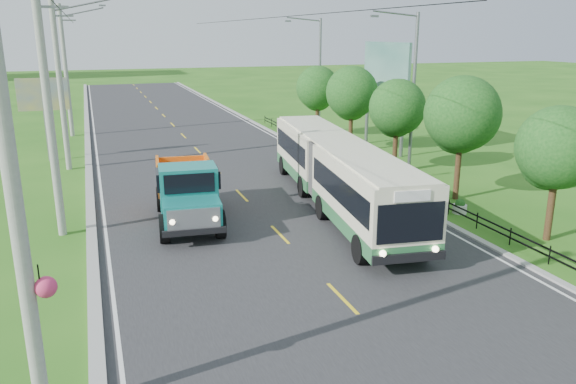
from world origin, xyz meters
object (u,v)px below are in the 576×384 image
tree_back (318,90)px  streetlight_far (318,72)px  dump_truck (187,188)px  pole_near (49,109)px  pole_far (66,70)px  pole_nearest (17,195)px  billboard_right (386,72)px  planter_far (323,144)px  bus (338,169)px  tree_third (461,118)px  planter_near (460,207)px  tree_fourth (397,110)px  streetlight_mid (411,87)px  planter_mid (376,168)px  billboard_left (43,100)px  tree_fifth (352,95)px  tree_second (556,152)px  pole_mid (61,83)px

tree_back → streetlight_far: bearing=67.1°
dump_truck → pole_near: bearing=-176.8°
pole_far → dump_truck: 24.97m
pole_nearest → billboard_right: (20.54, 23.00, 0.41)m
planter_far → bus: (-4.88, -13.37, 1.58)m
tree_third → planter_near: bearing=-120.4°
pole_nearest → tree_fourth: (18.10, 17.14, -1.35)m
pole_nearest → streetlight_mid: (18.88, 17.00, -0.03)m
planter_far → billboard_right: 6.58m
pole_nearest → tree_fourth: 24.96m
planter_mid → bus: bus is taller
billboard_right → pole_near: bearing=-151.9°
pole_nearest → streetlight_mid: bearing=42.0°
pole_nearest → dump_truck: (5.02, 11.81, -3.41)m
planter_far → billboard_left: billboard_left is taller
tree_fifth → billboard_right: bearing=-3.3°
tree_second → bus: (-6.13, 6.49, -1.66)m
tree_second → planter_far: bearing=93.6°
pole_near → bus: (11.99, -0.37, -3.23)m
pole_far → tree_fourth: size_ratio=1.85×
tree_second → tree_third: 6.02m
tree_fifth → pole_mid: bearing=177.3°
pole_near → planter_near: 17.79m
tree_fifth → bus: (-6.13, -11.51, -1.99)m
planter_mid → planter_far: bearing=90.0°
pole_far → tree_fourth: pole_far is taller
pole_mid → streetlight_far: (18.90, 7.00, -0.19)m
planter_far → tree_second: bearing=-86.4°
pole_far → pole_near: bearing=-90.0°
tree_second → streetlight_far: size_ratio=0.58×
planter_near → tree_second: bearing=-72.0°
tree_back → planter_near: 20.46m
tree_third → planter_near: tree_third is taller
pole_far → streetlight_far: size_ratio=1.10×
planter_mid → pole_near: bearing=-163.5°
streetlight_far → planter_far: 7.84m
pole_far → tree_third: size_ratio=1.67×
tree_second → billboard_left: size_ratio=1.02×
tree_second → streetlight_far: (0.79, 25.86, 1.38)m
planter_mid → tree_second: bearing=-84.0°
streetlight_far → planter_far: (-2.04, -6.00, -4.62)m
pole_mid → tree_fourth: size_ratio=1.85×
pole_far → billboard_right: (20.56, -13.00, 0.25)m
tree_fourth → tree_back: 12.00m
streetlight_mid → streetlight_far: 14.00m
pole_nearest → tree_second: bearing=15.9°
tree_third → planter_mid: 7.04m
pole_far → tree_back: 19.43m
tree_fourth → streetlight_mid: (0.79, -0.14, 1.32)m
tree_second → tree_fourth: tree_fourth is taller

